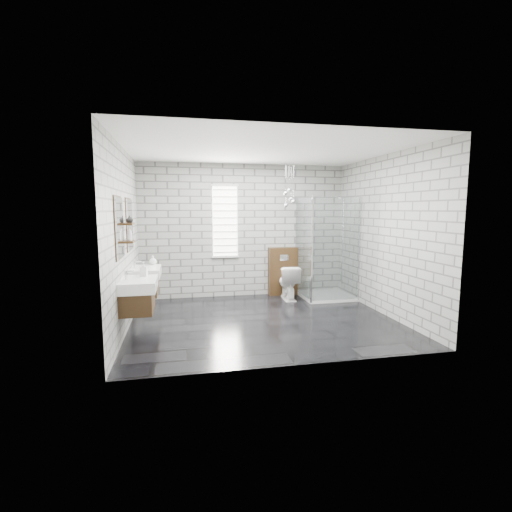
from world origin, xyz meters
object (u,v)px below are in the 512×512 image
object	(u,v)px
toilet	(288,282)
shower_enclosure	(323,274)
vanity_left	(136,286)
vanity_right	(143,273)
cistern_panel	(283,271)

from	to	relation	value
toilet	shower_enclosure	bearing A→B (deg)	174.49
vanity_left	vanity_right	size ratio (longest dim) A/B	1.00
vanity_right	cistern_panel	world-z (taller)	vanity_right
cistern_panel	toilet	distance (m)	0.43
vanity_right	shower_enclosure	xyz separation A→B (m)	(3.41, 0.71, -0.25)
cistern_panel	shower_enclosure	bearing A→B (deg)	-36.41
cistern_panel	shower_enclosure	size ratio (longest dim) A/B	0.49
cistern_panel	toilet	xyz separation A→B (m)	(0.00, -0.40, -0.16)
toilet	vanity_left	bearing A→B (deg)	38.30
vanity_right	vanity_left	bearing A→B (deg)	-90.00
vanity_right	cistern_panel	xyz separation A→B (m)	(2.71, 1.23, -0.26)
vanity_right	shower_enclosure	world-z (taller)	shower_enclosure
vanity_right	shower_enclosure	distance (m)	3.49
vanity_right	shower_enclosure	bearing A→B (deg)	11.80
vanity_left	toilet	world-z (taller)	vanity_left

